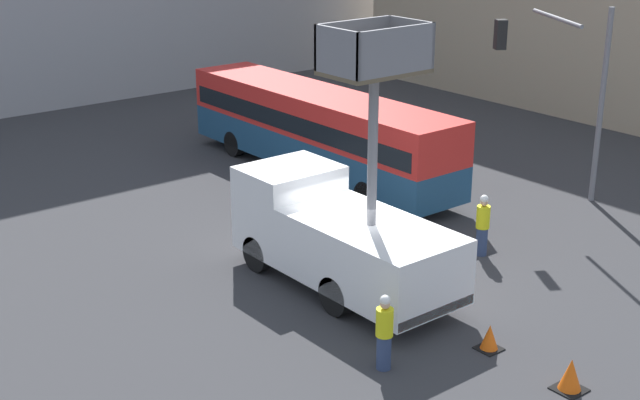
{
  "coord_description": "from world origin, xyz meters",
  "views": [
    {
      "loc": [
        -13.98,
        -15.94,
        9.96
      ],
      "look_at": [
        -0.38,
        1.02,
        2.15
      ],
      "focal_mm": 50.0,
      "sensor_mm": 36.0,
      "label": 1
    }
  ],
  "objects_px": {
    "road_worker_near_truck": "(384,333)",
    "city_bus": "(318,127)",
    "traffic_light_pole": "(567,74)",
    "road_worker_directing": "(483,225)",
    "utility_truck": "(339,231)",
    "traffic_cone_mid_road": "(489,338)",
    "traffic_cone_near_truck": "(571,376)"
  },
  "relations": [
    {
      "from": "traffic_cone_near_truck",
      "to": "road_worker_near_truck",
      "type": "bearing_deg",
      "value": 128.4
    },
    {
      "from": "road_worker_directing",
      "to": "traffic_light_pole",
      "type": "bearing_deg",
      "value": -53.55
    },
    {
      "from": "traffic_light_pole",
      "to": "traffic_cone_mid_road",
      "type": "height_order",
      "value": "traffic_light_pole"
    },
    {
      "from": "road_worker_near_truck",
      "to": "traffic_cone_mid_road",
      "type": "relative_size",
      "value": 2.88
    },
    {
      "from": "traffic_light_pole",
      "to": "traffic_cone_near_truck",
      "type": "relative_size",
      "value": 8.83
    },
    {
      "from": "utility_truck",
      "to": "traffic_cone_mid_road",
      "type": "xyz_separation_m",
      "value": [
        0.49,
        -4.7,
        -1.24
      ]
    },
    {
      "from": "city_bus",
      "to": "traffic_light_pole",
      "type": "relative_size",
      "value": 1.96
    },
    {
      "from": "road_worker_near_truck",
      "to": "traffic_cone_mid_road",
      "type": "bearing_deg",
      "value": -157.24
    },
    {
      "from": "road_worker_near_truck",
      "to": "city_bus",
      "type": "bearing_deg",
      "value": -80.07
    },
    {
      "from": "city_bus",
      "to": "traffic_cone_near_truck",
      "type": "xyz_separation_m",
      "value": [
        -4.92,
        -14.51,
        -1.44
      ]
    },
    {
      "from": "road_worker_near_truck",
      "to": "traffic_cone_mid_road",
      "type": "xyz_separation_m",
      "value": [
        2.42,
        -0.87,
        -0.58
      ]
    },
    {
      "from": "utility_truck",
      "to": "traffic_light_pole",
      "type": "relative_size",
      "value": 1.1
    },
    {
      "from": "city_bus",
      "to": "road_worker_directing",
      "type": "xyz_separation_m",
      "value": [
        -0.96,
        -8.58,
        -0.88
      ]
    },
    {
      "from": "city_bus",
      "to": "road_worker_near_truck",
      "type": "distance_m",
      "value": 13.64
    },
    {
      "from": "traffic_cone_near_truck",
      "to": "city_bus",
      "type": "bearing_deg",
      "value": 71.29
    },
    {
      "from": "utility_truck",
      "to": "city_bus",
      "type": "height_order",
      "value": "utility_truck"
    },
    {
      "from": "road_worker_near_truck",
      "to": "traffic_cone_near_truck",
      "type": "relative_size",
      "value": 2.44
    },
    {
      "from": "traffic_light_pole",
      "to": "road_worker_directing",
      "type": "xyz_separation_m",
      "value": [
        -5.2,
        -1.4,
        -3.38
      ]
    },
    {
      "from": "utility_truck",
      "to": "traffic_cone_mid_road",
      "type": "bearing_deg",
      "value": -84.08
    },
    {
      "from": "city_bus",
      "to": "traffic_cone_near_truck",
      "type": "bearing_deg",
      "value": 179.85
    },
    {
      "from": "road_worker_near_truck",
      "to": "traffic_light_pole",
      "type": "bearing_deg",
      "value": -117.14
    },
    {
      "from": "traffic_light_pole",
      "to": "traffic_cone_near_truck",
      "type": "height_order",
      "value": "traffic_light_pole"
    },
    {
      "from": "utility_truck",
      "to": "city_bus",
      "type": "distance_m",
      "value": 9.35
    },
    {
      "from": "road_worker_near_truck",
      "to": "traffic_cone_near_truck",
      "type": "xyz_separation_m",
      "value": [
        2.42,
        -3.06,
        -0.53
      ]
    },
    {
      "from": "city_bus",
      "to": "traffic_cone_mid_road",
      "type": "xyz_separation_m",
      "value": [
        -4.92,
        -12.33,
        -1.49
      ]
    },
    {
      "from": "utility_truck",
      "to": "traffic_cone_near_truck",
      "type": "distance_m",
      "value": 7.0
    },
    {
      "from": "traffic_cone_near_truck",
      "to": "traffic_cone_mid_road",
      "type": "bearing_deg",
      "value": 90.01
    },
    {
      "from": "city_bus",
      "to": "traffic_light_pole",
      "type": "distance_m",
      "value": 8.7
    },
    {
      "from": "city_bus",
      "to": "traffic_light_pole",
      "type": "height_order",
      "value": "traffic_light_pole"
    },
    {
      "from": "traffic_light_pole",
      "to": "traffic_cone_near_truck",
      "type": "xyz_separation_m",
      "value": [
        -9.16,
        -7.34,
        -3.94
      ]
    },
    {
      "from": "traffic_light_pole",
      "to": "utility_truck",
      "type": "bearing_deg",
      "value": -177.31
    },
    {
      "from": "utility_truck",
      "to": "traffic_cone_near_truck",
      "type": "relative_size",
      "value": 9.7
    }
  ]
}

